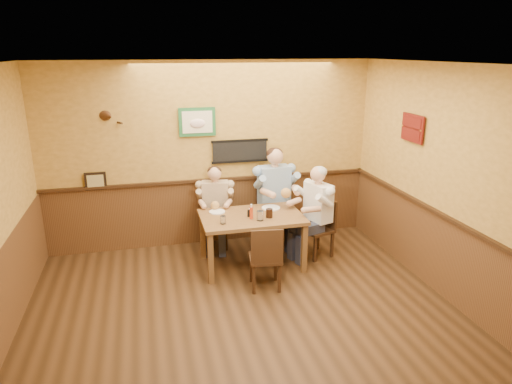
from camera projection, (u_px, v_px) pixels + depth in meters
room at (258, 176)px, 4.71m from camera, size 5.02×5.03×2.81m
dining_table at (252, 222)px, 6.31m from camera, size 1.40×0.90×0.75m
chair_back_left at (216, 222)px, 6.99m from camera, size 0.43×0.43×0.81m
chair_back_right at (274, 214)px, 7.11m from camera, size 0.48×0.48×0.96m
chair_right_end at (317, 228)px, 6.68m from camera, size 0.50×0.50×0.86m
chair_near_side at (265, 256)px, 5.78m from camera, size 0.45×0.45×0.86m
diner_tan_shirt at (216, 211)px, 6.94m from camera, size 0.62×0.62×1.16m
diner_blue_polo at (274, 201)px, 7.05m from camera, size 0.69×0.69×1.38m
diner_white_elder at (318, 217)px, 6.62m from camera, size 0.72×0.72×1.23m
water_glass_left at (223, 220)px, 5.97m from camera, size 0.10×0.10×0.11m
water_glass_mid at (260, 216)px, 6.08m from camera, size 0.09×0.09×0.13m
cola_tumbler at (269, 213)px, 6.19m from camera, size 0.10×0.10×0.12m
hot_sauce_bottle at (251, 212)px, 6.13m from camera, size 0.06×0.06×0.19m
salt_shaker at (250, 212)px, 6.29m from camera, size 0.04×0.04×0.10m
pepper_shaker at (249, 213)px, 6.22m from camera, size 0.04×0.04×0.10m
plate_far_left at (217, 212)px, 6.40m from camera, size 0.29×0.29×0.02m
plate_far_right at (271, 208)px, 6.55m from camera, size 0.35×0.35×0.02m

